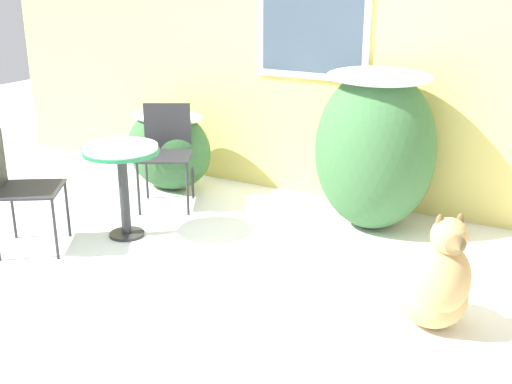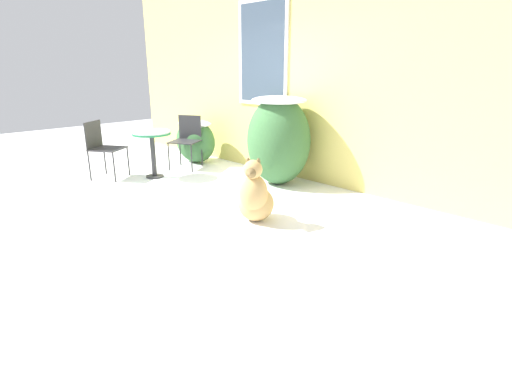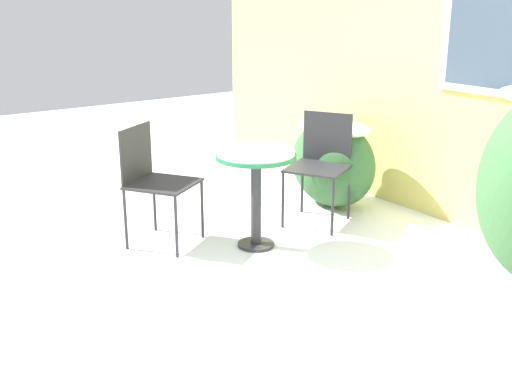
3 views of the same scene
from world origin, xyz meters
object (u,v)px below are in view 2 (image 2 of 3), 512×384
object	(u,v)px
dog	(255,198)
patio_table	(152,140)
patio_chair_near_table	(187,138)
patio_chair_far_side	(103,146)

from	to	relation	value
dog	patio_table	bearing A→B (deg)	142.04
patio_table	patio_chair_near_table	world-z (taller)	patio_chair_near_table
patio_table	dog	world-z (taller)	dog
patio_chair_far_side	dog	distance (m)	3.16
patio_chair_far_side	dog	xyz separation A→B (m)	(3.13, 0.38, -0.24)
dog	patio_chair_near_table	bearing A→B (deg)	126.71
patio_table	dog	bearing A→B (deg)	-4.72
patio_chair_far_side	dog	bearing A→B (deg)	-116.06
patio_table	dog	xyz separation A→B (m)	(2.60, -0.21, -0.33)
patio_table	patio_chair_near_table	bearing A→B (deg)	101.32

